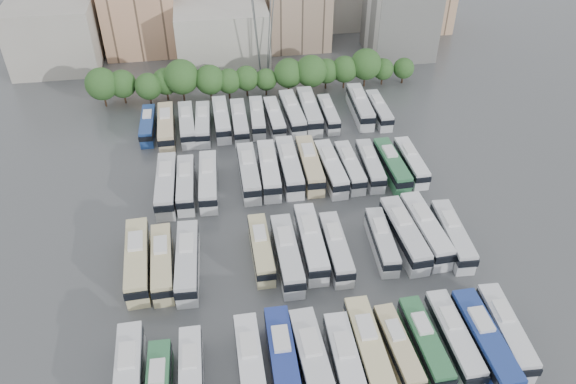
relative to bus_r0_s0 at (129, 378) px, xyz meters
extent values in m
plane|color=#424447|center=(21.35, 22.82, -1.97)|extent=(220.00, 220.00, 0.00)
cylinder|color=black|center=(-9.00, 64.84, -0.67)|extent=(0.36, 0.36, 2.61)
sphere|color=#234C1E|center=(-9.00, 64.84, 2.88)|extent=(6.27, 6.27, 6.27)
cylinder|color=black|center=(-5.29, 65.57, -0.84)|extent=(0.36, 0.36, 2.27)
sphere|color=#234C1E|center=(-5.29, 65.57, 2.24)|extent=(5.44, 5.44, 5.44)
cylinder|color=black|center=(-0.26, 64.07, -0.89)|extent=(0.36, 0.36, 2.17)
sphere|color=#234C1E|center=(-0.26, 64.07, 2.06)|extent=(5.21, 5.21, 5.21)
cylinder|color=black|center=(3.03, 65.65, -0.88)|extent=(0.36, 0.36, 2.19)
sphere|color=#234C1E|center=(3.03, 65.65, 2.10)|extent=(5.26, 5.26, 5.26)
cylinder|color=black|center=(6.25, 64.64, -0.55)|extent=(0.36, 0.36, 2.84)
sphere|color=#234C1E|center=(6.25, 64.64, 3.30)|extent=(6.82, 6.82, 6.82)
cylinder|color=black|center=(11.64, 64.14, -0.76)|extent=(0.36, 0.36, 2.43)
sphere|color=#234C1E|center=(11.64, 64.14, 2.54)|extent=(5.84, 5.84, 5.84)
cylinder|color=black|center=(15.30, 64.42, -0.95)|extent=(0.36, 0.36, 2.05)
sphere|color=#234C1E|center=(15.30, 64.42, 1.84)|extent=(4.92, 4.92, 4.92)
cylinder|color=black|center=(18.92, 65.01, -0.94)|extent=(0.36, 0.36, 2.07)
sphere|color=#234C1E|center=(18.92, 65.01, 1.88)|extent=(4.98, 4.98, 4.98)
cylinder|color=black|center=(22.79, 64.72, -1.06)|extent=(0.36, 0.36, 1.83)
sphere|color=#234C1E|center=(22.79, 64.72, 1.43)|extent=(4.40, 4.40, 4.40)
cylinder|color=black|center=(27.34, 64.56, -0.75)|extent=(0.36, 0.36, 2.45)
sphere|color=#234C1E|center=(27.34, 64.56, 2.58)|extent=(5.89, 5.89, 5.89)
cylinder|color=black|center=(31.81, 63.98, -0.65)|extent=(0.36, 0.36, 2.65)
sphere|color=#234C1E|center=(31.81, 63.98, 2.95)|extent=(6.36, 6.36, 6.36)
cylinder|color=black|center=(35.28, 65.64, -0.92)|extent=(0.36, 0.36, 2.10)
sphere|color=#234C1E|center=(35.28, 65.64, 1.92)|extent=(5.03, 5.03, 5.03)
cylinder|color=black|center=(39.02, 65.34, -0.85)|extent=(0.36, 0.36, 2.25)
sphere|color=#234C1E|center=(39.02, 65.34, 2.20)|extent=(5.40, 5.40, 5.40)
cylinder|color=black|center=(43.45, 65.41, -0.65)|extent=(0.36, 0.36, 2.65)
sphere|color=#234C1E|center=(43.45, 65.41, 2.95)|extent=(6.36, 6.36, 6.36)
cylinder|color=black|center=(47.30, 65.65, -1.05)|extent=(0.36, 0.36, 1.85)
sphere|color=#234C1E|center=(47.30, 65.65, 1.46)|extent=(4.44, 4.44, 4.44)
cylinder|color=black|center=(51.75, 65.57, -1.07)|extent=(0.36, 0.36, 1.81)
sphere|color=#234C1E|center=(51.75, 65.57, 1.38)|extent=(4.33, 4.33, 4.33)
cube|color=#9E998E|center=(-20.65, 84.82, 5.03)|extent=(18.00, 14.00, 14.00)
cube|color=tan|center=(-2.65, 90.82, 7.03)|extent=(16.00, 12.00, 18.00)
cube|color=#ADA89E|center=(15.35, 82.82, 4.03)|extent=(20.00, 14.00, 12.00)
cube|color=gray|center=(33.35, 88.82, 6.03)|extent=(14.00, 12.00, 16.00)
cube|color=tan|center=(-16.65, 100.82, 6.03)|extent=(16.00, 14.00, 16.00)
cube|color=tan|center=(65.35, 94.82, 4.03)|extent=(14.00, 12.00, 12.00)
cube|color=gray|center=(7.35, 96.82, 3.03)|extent=(12.00, 10.00, 10.00)
cylinder|color=slate|center=(21.35, 70.82, 15.03)|extent=(2.90, 2.91, 33.83)
cylinder|color=slate|center=(25.35, 70.82, 15.03)|extent=(2.90, 2.91, 33.83)
cube|color=silver|center=(0.00, 0.01, -0.19)|extent=(2.92, 12.61, 3.56)
cube|color=black|center=(0.00, -0.15, 0.49)|extent=(3.05, 12.80, 1.05)
cube|color=silver|center=(-0.03, 1.58, 1.82)|extent=(1.85, 3.39, 0.46)
cube|color=silver|center=(3.14, -0.67, 1.42)|extent=(1.68, 3.05, 0.41)
cube|color=silver|center=(6.53, -0.72, -0.37)|extent=(2.54, 11.35, 3.21)
cube|color=black|center=(6.53, -0.87, 0.24)|extent=(2.66, 11.52, 0.94)
cube|color=silver|center=(6.55, 0.69, 1.44)|extent=(1.64, 3.04, 0.42)
cube|color=white|center=(12.97, -0.55, -0.24)|extent=(2.68, 12.26, 3.47)
cube|color=black|center=(12.97, -0.70, 0.42)|extent=(2.80, 12.44, 1.02)
cube|color=silver|center=(12.96, 0.98, 1.72)|extent=(1.76, 3.28, 0.45)
cube|color=navy|center=(16.53, -0.49, -0.15)|extent=(2.90, 12.89, 3.64)
cube|color=black|center=(16.53, -0.65, 0.54)|extent=(3.03, 13.08, 1.07)
cube|color=silver|center=(16.55, 1.12, 1.90)|extent=(1.87, 3.45, 0.47)
cube|color=silver|center=(19.70, -1.64, -0.07)|extent=(3.38, 13.52, 3.80)
cube|color=black|center=(19.71, -1.80, 0.65)|extent=(3.52, 13.73, 1.12)
cube|color=silver|center=(19.64, 0.04, 2.07)|extent=(2.04, 3.65, 0.49)
cube|color=silver|center=(23.21, -2.25, -0.19)|extent=(2.84, 12.60, 3.56)
cube|color=black|center=(23.21, -2.41, 0.49)|extent=(2.97, 12.79, 1.05)
cube|color=silver|center=(23.23, -0.68, 1.82)|extent=(1.83, 3.38, 0.46)
cube|color=beige|center=(26.23, -0.33, -0.18)|extent=(2.73, 12.69, 3.59)
cube|color=black|center=(26.23, -0.49, 0.51)|extent=(2.85, 12.88, 1.06)
cube|color=silver|center=(26.23, 1.25, 1.85)|extent=(1.81, 3.39, 0.47)
cube|color=#CDBD8D|center=(29.61, -0.55, -0.45)|extent=(2.84, 10.87, 3.05)
cube|color=black|center=(29.62, -0.68, 0.13)|extent=(2.96, 11.04, 0.90)
cube|color=silver|center=(29.54, 0.80, 1.27)|extent=(1.67, 2.95, 0.39)
cube|color=#2F6D41|center=(32.82, -0.34, -0.36)|extent=(2.75, 11.43, 3.22)
cube|color=black|center=(32.82, -0.48, 0.25)|extent=(2.87, 11.61, 0.95)
cube|color=silver|center=(32.77, 1.08, 1.46)|extent=(1.70, 3.08, 0.42)
cube|color=silver|center=(36.28, -0.27, -0.29)|extent=(2.67, 11.95, 3.38)
cube|color=black|center=(36.28, -0.42, 0.36)|extent=(2.80, 12.13, 0.99)
cube|color=silver|center=(36.26, 1.22, 1.62)|extent=(1.73, 3.20, 0.44)
cube|color=navy|center=(39.43, -1.44, -0.12)|extent=(3.00, 13.11, 3.70)
cube|color=black|center=(39.44, -1.61, 0.59)|extent=(3.13, 13.31, 1.09)
cube|color=silver|center=(39.41, 0.19, 1.97)|extent=(1.91, 3.52, 0.48)
cube|color=silver|center=(42.58, -0.23, -0.28)|extent=(3.11, 12.04, 3.38)
cube|color=black|center=(42.58, -0.38, 0.36)|extent=(3.24, 12.22, 0.99)
cube|color=silver|center=(42.66, 1.26, 1.63)|extent=(1.84, 3.26, 0.44)
cube|color=beige|center=(-0.08, 17.86, -0.09)|extent=(3.39, 13.41, 3.77)
cube|color=black|center=(-0.07, 17.69, 0.63)|extent=(3.53, 13.61, 1.11)
cube|color=silver|center=(-0.15, 19.52, 2.04)|extent=(2.03, 3.62, 0.49)
cube|color=#CCBE8C|center=(3.11, 17.11, -0.25)|extent=(2.99, 12.26, 3.45)
cube|color=black|center=(3.12, 16.96, 0.41)|extent=(3.11, 12.45, 1.02)
cube|color=silver|center=(3.06, 18.63, 1.70)|extent=(1.83, 3.30, 0.45)
cube|color=silver|center=(6.39, 16.73, -0.16)|extent=(3.21, 12.87, 3.62)
cube|color=black|center=(6.39, 16.57, 0.53)|extent=(3.35, 13.07, 1.06)
cube|color=silver|center=(6.46, 18.33, 1.88)|extent=(1.94, 3.48, 0.47)
cube|color=#CBC18B|center=(16.27, 17.81, -0.36)|extent=(2.48, 11.42, 3.23)
cube|color=black|center=(16.27, 17.66, 0.26)|extent=(2.59, 11.60, 0.95)
cube|color=silver|center=(16.26, 19.23, 1.47)|extent=(1.63, 3.05, 0.42)
cube|color=silver|center=(19.52, 16.02, -0.16)|extent=(2.76, 12.81, 3.63)
cube|color=black|center=(19.52, 15.86, 0.53)|extent=(2.89, 13.00, 1.07)
cube|color=silver|center=(19.52, 17.62, 1.89)|extent=(1.82, 3.42, 0.47)
cube|color=silver|center=(23.10, 17.80, -0.14)|extent=(2.93, 12.96, 3.66)
cube|color=black|center=(23.09, 17.64, 0.56)|extent=(3.06, 13.16, 1.08)
cube|color=silver|center=(23.12, 19.41, 1.93)|extent=(1.88, 3.47, 0.47)
cube|color=silver|center=(26.28, 16.38, -0.30)|extent=(2.65, 11.82, 3.34)
cube|color=black|center=(26.28, 16.23, 0.34)|extent=(2.77, 12.00, 0.98)
cube|color=silver|center=(26.30, 17.85, 1.58)|extent=(1.71, 3.16, 0.43)
cube|color=silver|center=(32.87, 16.90, -0.40)|extent=(2.91, 11.21, 3.15)
cube|color=black|center=(32.86, 16.76, 0.20)|extent=(3.03, 11.38, 0.93)
cube|color=silver|center=(32.94, 18.28, 1.38)|extent=(1.72, 3.04, 0.41)
cube|color=silver|center=(36.21, 17.46, -0.14)|extent=(3.39, 13.09, 3.67)
cube|color=black|center=(36.22, 17.30, 0.57)|extent=(3.53, 13.29, 1.08)
cube|color=silver|center=(36.13, 19.08, 1.94)|extent=(2.01, 3.54, 0.48)
cube|color=silver|center=(39.44, 17.91, -0.12)|extent=(3.40, 13.19, 3.70)
cube|color=black|center=(39.45, 17.75, 0.59)|extent=(3.54, 13.39, 1.09)
cube|color=silver|center=(39.36, 19.55, 1.97)|extent=(2.02, 3.57, 0.48)
cube|color=silver|center=(42.81, 16.35, -0.27)|extent=(3.15, 12.16, 3.42)
cube|color=black|center=(42.81, 16.20, 0.39)|extent=(3.28, 12.35, 1.00)
cube|color=silver|center=(42.89, 17.86, 1.66)|extent=(1.86, 3.29, 0.44)
cube|color=silver|center=(3.38, 34.13, -0.12)|extent=(3.12, 13.12, 3.70)
cube|color=black|center=(3.38, 33.96, 0.58)|extent=(3.26, 13.32, 1.09)
cube|color=silver|center=(3.43, 35.76, 1.96)|extent=(1.94, 3.53, 0.48)
cube|color=silver|center=(6.37, 34.05, -0.29)|extent=(2.83, 11.97, 3.37)
cube|color=black|center=(6.37, 33.90, 0.36)|extent=(2.95, 12.15, 0.99)
cube|color=silver|center=(6.41, 35.54, 1.62)|extent=(1.77, 3.22, 0.44)
cube|color=silver|center=(9.86, 34.21, -0.20)|extent=(3.19, 12.59, 3.54)
cube|color=black|center=(9.86, 34.05, 0.47)|extent=(3.32, 12.78, 1.04)
cube|color=silver|center=(9.93, 35.77, 1.79)|extent=(1.91, 3.40, 0.46)
cube|color=silver|center=(16.33, 35.52, -0.19)|extent=(2.70, 12.63, 3.58)
cube|color=black|center=(16.33, 35.36, 0.50)|extent=(2.83, 12.82, 1.05)
cube|color=silver|center=(16.33, 37.09, 1.83)|extent=(1.79, 3.37, 0.46)
cube|color=white|center=(19.61, 35.72, -0.16)|extent=(3.13, 12.85, 3.62)
cube|color=black|center=(19.61, 35.56, 0.53)|extent=(3.26, 13.05, 1.06)
cube|color=silver|center=(19.66, 37.31, 1.88)|extent=(1.92, 3.46, 0.47)
cube|color=silver|center=(22.99, 36.03, -0.11)|extent=(2.86, 13.18, 3.73)
cube|color=black|center=(22.99, 35.86, 0.61)|extent=(2.99, 13.38, 1.10)
cube|color=silver|center=(23.00, 37.68, 2.00)|extent=(1.88, 3.52, 0.48)
cube|color=#CCBA8C|center=(26.35, 36.02, -0.16)|extent=(2.90, 12.86, 3.63)
cube|color=black|center=(26.34, 35.86, 0.54)|extent=(3.04, 13.06, 1.07)
cube|color=silver|center=(26.37, 37.63, 1.90)|extent=(1.86, 3.45, 0.47)
cube|color=silver|center=(29.56, 34.70, -0.23)|extent=(3.17, 12.44, 3.49)
cube|color=black|center=(29.56, 34.54, 0.44)|extent=(3.30, 12.63, 1.03)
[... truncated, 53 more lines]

